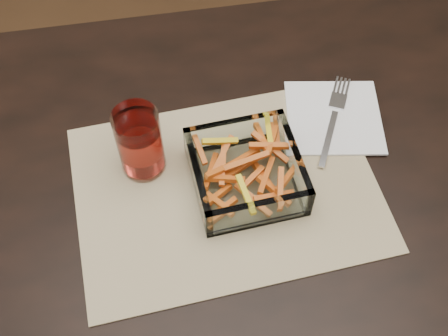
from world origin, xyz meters
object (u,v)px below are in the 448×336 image
at_px(tumbler, 140,144).
at_px(dining_table, 300,231).
at_px(fork, 334,117).
at_px(glass_bowl, 246,173).

bearing_deg(tumbler, dining_table, -25.53).
bearing_deg(dining_table, tumbler, 154.47).
xyz_separation_m(dining_table, tumbler, (-0.23, 0.11, 0.15)).
relative_size(dining_table, tumbler, 13.50).
bearing_deg(fork, dining_table, -92.58).
bearing_deg(tumbler, fork, 6.72).
relative_size(glass_bowl, fork, 0.93).
height_order(glass_bowl, fork, glass_bowl).
bearing_deg(glass_bowl, fork, 29.96).
height_order(glass_bowl, tumbler, tumbler).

